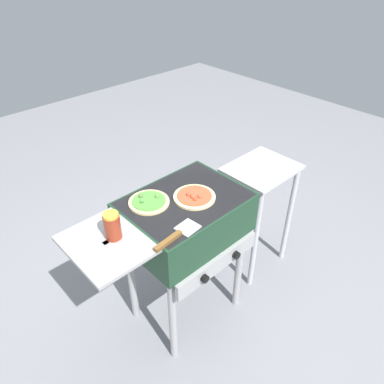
# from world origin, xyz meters

# --- Properties ---
(ground_plane) EXTENTS (8.00, 8.00, 0.00)m
(ground_plane) POSITION_xyz_m (0.00, 0.00, 0.00)
(ground_plane) COLOR gray
(grill) EXTENTS (0.96, 0.53, 0.90)m
(grill) POSITION_xyz_m (-0.01, -0.00, 0.76)
(grill) COLOR #193823
(grill) RESTS_ON ground_plane
(pizza_pepperoni) EXTENTS (0.22, 0.22, 0.04)m
(pizza_pepperoni) POSITION_xyz_m (0.04, -0.03, 0.91)
(pizza_pepperoni) COLOR beige
(pizza_pepperoni) RESTS_ON grill
(pizza_veggie) EXTENTS (0.21, 0.21, 0.03)m
(pizza_veggie) POSITION_xyz_m (-0.16, 0.10, 0.91)
(pizza_veggie) COLOR #E0C17F
(pizza_veggie) RESTS_ON grill
(sauce_jar) EXTENTS (0.08, 0.08, 0.13)m
(sauce_jar) POSITION_xyz_m (-0.43, 0.01, 0.97)
(sauce_jar) COLOR maroon
(sauce_jar) RESTS_ON grill
(spatula) EXTENTS (0.26, 0.10, 0.02)m
(spatula) POSITION_xyz_m (-0.22, -0.19, 0.91)
(spatula) COLOR #B7BABF
(spatula) RESTS_ON grill
(prep_table) EXTENTS (0.44, 0.36, 0.82)m
(prep_table) POSITION_xyz_m (0.66, 0.00, 0.58)
(prep_table) COLOR #B2B2B7
(prep_table) RESTS_ON ground_plane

